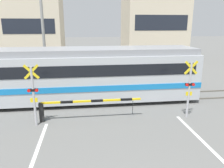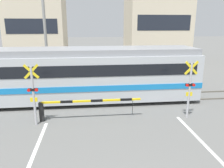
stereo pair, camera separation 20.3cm
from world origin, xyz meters
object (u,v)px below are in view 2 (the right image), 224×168
crossing_barrier_near (73,105)px  crossing_signal_right (190,87)px  crossing_barrier_far (132,77)px  crossing_signal_left (33,92)px  commuter_train (24,75)px  pedestrian (85,71)px

crossing_barrier_near → crossing_signal_right: 5.81m
crossing_barrier_far → crossing_signal_left: size_ratio=1.72×
commuter_train → pedestrian: (3.53, 4.24, -0.73)m
crossing_barrier_far → crossing_signal_left: (-5.73, -5.74, 0.84)m
crossing_barrier_near → pedestrian: (0.56, 7.07, 0.24)m
pedestrian → crossing_barrier_near: bearing=-94.5°
crossing_barrier_near → crossing_barrier_far: same height
crossing_barrier_near → crossing_barrier_far: (3.99, 5.37, 0.00)m
commuter_train → crossing_signal_left: 3.43m
commuter_train → crossing_barrier_near: (2.97, -2.83, -0.97)m
crossing_barrier_near → pedestrian: bearing=85.5°
crossing_barrier_far → crossing_signal_right: bearing=-73.1°
commuter_train → pedestrian: 5.57m
crossing_signal_left → crossing_signal_right: 7.47m
commuter_train → crossing_barrier_far: commuter_train is taller
crossing_signal_right → pedestrian: size_ratio=1.67×
crossing_barrier_near → crossing_barrier_far: bearing=53.3°
crossing_barrier_near → commuter_train: bearing=136.3°
crossing_barrier_near → pedestrian: 7.10m
commuter_train → crossing_barrier_near: 4.21m
crossing_signal_left → pedestrian: bearing=72.8°
crossing_signal_left → crossing_signal_right: (7.47, 0.00, 0.00)m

